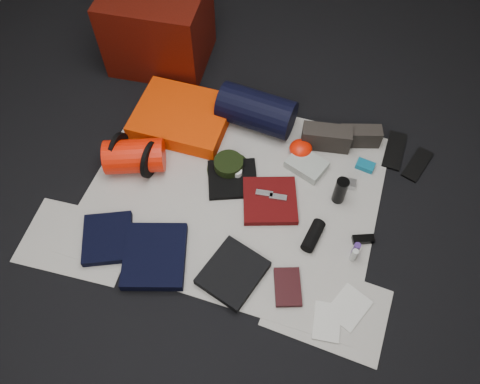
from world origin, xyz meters
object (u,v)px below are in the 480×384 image
(navy_duffel, at_px, (256,111))
(water_bottle, at_px, (340,191))
(stuff_sack, at_px, (135,156))
(red_cabinet, at_px, (158,27))
(sleeping_pad, at_px, (182,117))
(paperback_book, at_px, (288,287))
(compact_camera, at_px, (347,183))

(navy_duffel, bearing_deg, water_bottle, -27.93)
(stuff_sack, bearing_deg, red_cabinet, 103.47)
(sleeping_pad, relative_size, stuff_sack, 1.69)
(sleeping_pad, bearing_deg, navy_duffel, 16.71)
(water_bottle, bearing_deg, stuff_sack, -173.12)
(paperback_book, bearing_deg, red_cabinet, 113.60)
(navy_duffel, relative_size, compact_camera, 4.87)
(red_cabinet, bearing_deg, compact_camera, -30.31)
(red_cabinet, bearing_deg, sleeping_pad, -61.14)
(stuff_sack, height_order, navy_duffel, navy_duffel)
(stuff_sack, distance_m, water_bottle, 1.17)
(water_bottle, bearing_deg, compact_camera, 73.67)
(navy_duffel, xyz_separation_m, compact_camera, (0.63, -0.28, -0.10))
(sleeping_pad, distance_m, paperback_book, 1.24)
(sleeping_pad, distance_m, stuff_sack, 0.42)
(sleeping_pad, xyz_separation_m, stuff_sack, (-0.13, -0.40, 0.05))
(stuff_sack, relative_size, paperback_book, 1.66)
(navy_duffel, xyz_separation_m, water_bottle, (0.60, -0.39, -0.03))
(sleeping_pad, height_order, paperback_book, sleeping_pad)
(compact_camera, bearing_deg, water_bottle, -110.32)
(red_cabinet, height_order, compact_camera, red_cabinet)
(navy_duffel, height_order, compact_camera, navy_duffel)
(water_bottle, bearing_deg, paperback_book, -102.63)
(navy_duffel, relative_size, paperback_book, 2.27)
(red_cabinet, xyz_separation_m, navy_duffel, (0.78, -0.37, -0.13))
(red_cabinet, xyz_separation_m, water_bottle, (1.38, -0.76, -0.16))
(navy_duffel, bearing_deg, paperback_book, -59.71)
(red_cabinet, xyz_separation_m, sleeping_pad, (0.35, -0.50, -0.20))
(paperback_book, bearing_deg, stuff_sack, 137.20)
(water_bottle, bearing_deg, sleeping_pad, 166.15)
(stuff_sack, xyz_separation_m, water_bottle, (1.16, 0.14, -0.01))
(red_cabinet, distance_m, paperback_book, 1.86)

